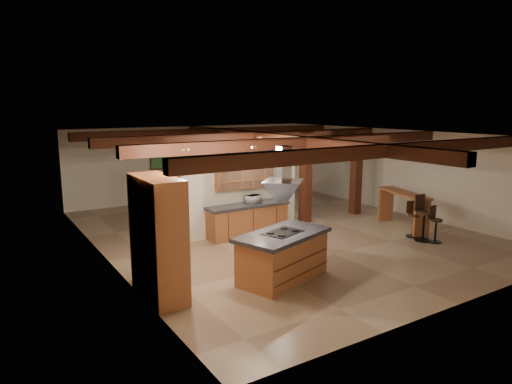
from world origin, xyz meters
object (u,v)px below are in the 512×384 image
Objects in this scene: dining_table at (217,206)px; bar_counter at (403,204)px; kitchen_island at (283,256)px; sofa at (257,186)px.

bar_counter is at bearing -56.25° from dining_table.
kitchen_island reaches higher than sofa.
kitchen_island is at bearing 61.74° from sofa.
dining_table is 0.91× the size of bar_counter.
kitchen_island reaches higher than dining_table.
kitchen_island is 5.98m from dining_table.
kitchen_island is 1.18× the size of dining_table.
sofa is 7.27m from bar_counter.
sofa is at bearing 60.80° from kitchen_island.
bar_counter is (5.51, 1.44, 0.23)m from kitchen_island.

